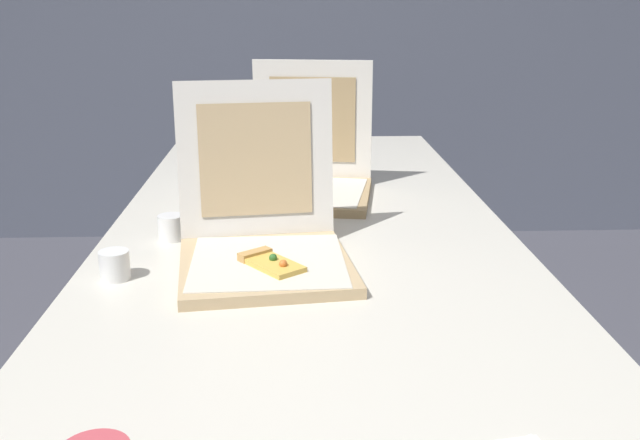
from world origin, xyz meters
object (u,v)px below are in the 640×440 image
(cup_white_far, at_px, (218,176))
(cup_white_mid, at_px, (198,201))
(cup_white_near_center, at_px, (171,227))
(pizza_box_middle, at_px, (307,177))
(pizza_box_front, at_px, (264,241))
(cup_white_near_left, at_px, (115,265))
(table, at_px, (309,241))

(cup_white_far, relative_size, cup_white_mid, 1.00)
(cup_white_near_center, relative_size, cup_white_far, 1.00)
(cup_white_near_center, height_order, cup_white_mid, same)
(pizza_box_middle, height_order, cup_white_mid, pizza_box_middle)
(cup_white_near_center, bearing_deg, cup_white_far, 83.21)
(pizza_box_front, relative_size, cup_white_near_left, 7.08)
(table, xyz_separation_m, cup_white_near_left, (-0.38, -0.34, 0.07))
(cup_white_far, xyz_separation_m, cup_white_near_left, (-0.13, -0.71, 0.00))
(cup_white_far, bearing_deg, pizza_box_front, -76.55)
(pizza_box_front, xyz_separation_m, cup_white_far, (-0.15, 0.65, -0.02))
(pizza_box_middle, relative_size, cup_white_far, 6.60)
(pizza_box_middle, distance_m, cup_white_mid, 0.31)
(cup_white_near_left, relative_size, cup_white_mid, 1.00)
(pizza_box_middle, relative_size, cup_white_near_center, 6.60)
(cup_white_near_left, height_order, cup_white_mid, same)
(cup_white_near_center, bearing_deg, cup_white_near_left, -107.32)
(pizza_box_front, xyz_separation_m, cup_white_mid, (-0.18, 0.38, -0.02))
(cup_white_far, bearing_deg, table, -55.96)
(pizza_box_front, height_order, cup_white_mid, pizza_box_front)
(table, distance_m, cup_white_far, 0.46)
(pizza_box_front, height_order, pizza_box_middle, pizza_box_middle)
(table, relative_size, pizza_box_middle, 5.79)
(table, height_order, cup_white_far, cup_white_far)
(pizza_box_front, distance_m, pizza_box_middle, 0.53)
(cup_white_far, distance_m, cup_white_mid, 0.26)
(cup_white_near_center, bearing_deg, pizza_box_middle, 48.84)
(cup_white_near_left, xyz_separation_m, cup_white_mid, (0.11, 0.45, 0.00))
(cup_white_near_center, relative_size, cup_white_near_left, 1.00)
(cup_white_near_center, distance_m, cup_white_far, 0.49)
(cup_white_far, bearing_deg, cup_white_mid, -95.21)
(table, distance_m, pizza_box_front, 0.31)
(cup_white_near_center, bearing_deg, pizza_box_front, -37.86)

